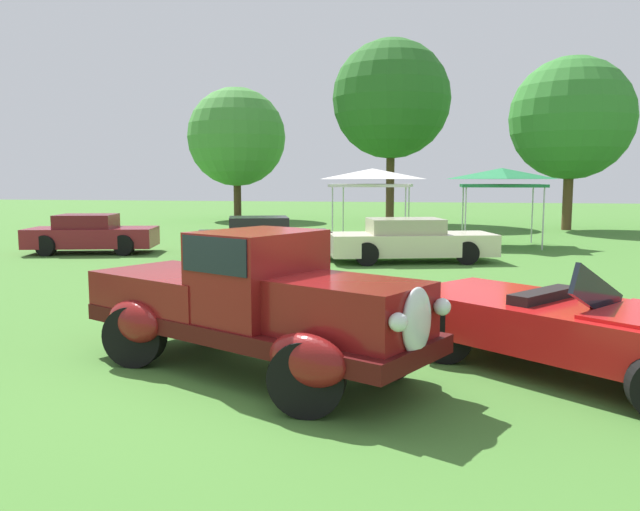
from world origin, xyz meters
TOP-DOWN VIEW (x-y plane):
  - ground_plane at (0.00, 0.00)m, footprint 120.00×120.00m
  - feature_pickup_truck at (0.00, 0.25)m, footprint 4.71×3.35m
  - neighbor_convertible at (3.83, 0.81)m, footprint 4.36×3.94m
  - show_car_burgundy at (-8.60, 11.21)m, footprint 4.17×2.58m
  - show_car_charcoal at (-2.91, 10.93)m, footprint 4.19×2.78m
  - show_car_cream at (1.38, 10.93)m, footprint 4.88×2.87m
  - canopy_tent_left_field at (-0.23, 16.09)m, footprint 2.81×2.81m
  - canopy_tent_center_field at (4.28, 15.94)m, footprint 2.76×2.76m
  - treeline_far_left at (-9.43, 28.51)m, footprint 5.66×5.66m
  - treeline_mid_left at (-0.41, 26.98)m, footprint 6.20×6.20m
  - treeline_center at (8.00, 23.84)m, footprint 5.53×5.53m

SIDE VIEW (x-z plane):
  - ground_plane at x=0.00m, z-range 0.00..0.00m
  - neighbor_convertible at x=3.83m, z-range -0.12..1.28m
  - show_car_charcoal at x=-2.91m, z-range -0.01..1.21m
  - show_car_burgundy at x=-8.60m, z-range -0.01..1.21m
  - show_car_cream at x=1.38m, z-range -0.01..1.21m
  - feature_pickup_truck at x=0.00m, z-range 0.02..1.72m
  - canopy_tent_center_field at x=4.28m, z-range 1.07..3.78m
  - canopy_tent_left_field at x=-0.23m, z-range 1.07..3.78m
  - treeline_far_left at x=-9.43m, z-range 0.96..8.57m
  - treeline_center at x=8.00m, z-range 1.14..8.99m
  - treeline_mid_left at x=-0.41m, z-range 1.70..11.32m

